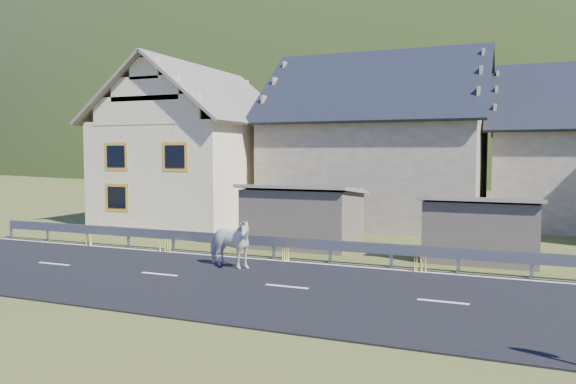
% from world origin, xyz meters
% --- Properties ---
extents(ground, '(160.00, 160.00, 0.00)m').
position_xyz_m(ground, '(0.00, 0.00, 0.00)').
color(ground, '#38461C').
rests_on(ground, ground).
extents(road, '(60.00, 7.00, 0.04)m').
position_xyz_m(road, '(0.00, 0.00, 0.02)').
color(road, black).
rests_on(road, ground).
extents(lane_markings, '(60.00, 6.60, 0.01)m').
position_xyz_m(lane_markings, '(0.00, 0.00, 0.04)').
color(lane_markings, silver).
rests_on(lane_markings, road).
extents(guardrail, '(28.10, 0.09, 0.75)m').
position_xyz_m(guardrail, '(-0.00, 3.68, 0.56)').
color(guardrail, '#93969B').
rests_on(guardrail, ground).
extents(shed_left, '(4.30, 3.30, 2.40)m').
position_xyz_m(shed_left, '(-2.00, 6.50, 1.10)').
color(shed_left, '#68594C').
rests_on(shed_left, ground).
extents(shed_right, '(3.80, 2.90, 2.20)m').
position_xyz_m(shed_right, '(4.50, 6.00, 1.00)').
color(shed_right, '#68594C').
rests_on(shed_right, ground).
extents(house_cream, '(7.80, 9.80, 8.30)m').
position_xyz_m(house_cream, '(-10.00, 12.00, 4.36)').
color(house_cream, '#FFE8B7').
rests_on(house_cream, ground).
extents(house_stone_a, '(10.80, 9.80, 8.90)m').
position_xyz_m(house_stone_a, '(-1.00, 15.00, 4.63)').
color(house_stone_a, tan).
rests_on(house_stone_a, ground).
extents(mountain, '(440.00, 280.00, 260.00)m').
position_xyz_m(mountain, '(5.00, 180.00, -20.00)').
color(mountain, '#1F3313').
rests_on(mountain, ground).
extents(conifer_patch, '(76.00, 50.00, 28.00)m').
position_xyz_m(conifer_patch, '(-55.00, 110.00, 6.00)').
color(conifer_patch, black).
rests_on(conifer_patch, ground).
extents(horse, '(1.19, 1.95, 1.53)m').
position_xyz_m(horse, '(-2.59, 1.61, 0.81)').
color(horse, silver).
rests_on(horse, road).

